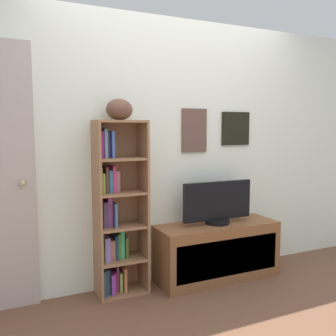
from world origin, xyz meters
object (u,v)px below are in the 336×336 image
television (218,203)px  football (120,110)px  bookshelf (115,215)px  tv_stand (217,251)px

television → football: bearing=175.4°
bookshelf → television: (0.94, -0.10, 0.04)m
football → television: bearing=-4.6°
bookshelf → television: 0.95m
bookshelf → television: size_ratio=2.11×
bookshelf → television: bearing=-6.2°
football → television: size_ratio=0.37×
bookshelf → tv_stand: bookshelf is taller
bookshelf → television: bookshelf is taller
football → television: football is taller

